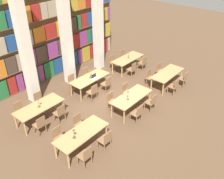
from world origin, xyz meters
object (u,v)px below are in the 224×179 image
Objects in this scene: chair_3 at (79,124)px; chair_5 at (112,101)px; chair_20 at (132,69)px; chair_23 at (124,56)px; chair_0 at (86,156)px; chair_2 at (105,140)px; pillar_center at (65,29)px; reading_table_3 at (39,108)px; chair_21 at (113,62)px; chair_18 at (107,84)px; desk_lamp_4 at (129,53)px; chair_10 at (184,78)px; chair_22 at (143,63)px; reading_table_1 at (132,98)px; chair_16 at (93,92)px; chair_4 at (137,113)px; chair_7 at (127,91)px; reading_table_5 at (128,59)px; chair_12 at (40,125)px; reading_table_0 at (82,134)px; desk_lamp_0 at (74,132)px; chair_15 at (40,100)px; reading_table_2 at (167,74)px; desk_lamp_2 at (38,101)px; chair_9 at (150,77)px; chair_13 at (20,111)px; chair_6 at (151,102)px; chair_17 at (73,82)px; chair_14 at (60,113)px; pillar_left at (24,42)px; chair_1 at (59,137)px; chair_8 at (174,86)px; desk_lamp_3 at (90,72)px; pillar_right at (98,18)px; chair_11 at (160,70)px; desk_lamp_1 at (128,94)px.

chair_5 is at bearing -178.79° from chair_3.
chair_20 is 1.78m from chair_23.
chair_2 is (1.03, 0.00, 0.00)m from chair_0.
pillar_center reaches higher than chair_5.
reading_table_3 is 6.91m from chair_23.
chair_2 is at bearing 37.87° from chair_21.
chair_3 is 1.00× the size of chair_18.
chair_5 is 4.18m from desk_lamp_4.
chair_10 and chair_22 have the same top height.
reading_table_1 is 2.44× the size of chair_16.
chair_7 is at bearing 52.38° from chair_4.
reading_table_3 is 2.70m from chair_16.
chair_4 is 0.41× the size of reading_table_5.
reading_table_0 is at bearing -73.88° from chair_12.
desk_lamp_4 is at bearing 0.36° from reading_table_3.
chair_15 is at bearing 75.79° from desk_lamp_0.
reading_table_2 is 3.50m from chair_23.
chair_4 is 1.80m from chair_7.
reading_table_2 is at bearing -92.78° from desk_lamp_4.
desk_lamp_4 is at bearing 51.65° from chair_20.
chair_10 is 2.04× the size of desk_lamp_2.
chair_23 is at bearing 90.00° from chair_22.
chair_9 is 6.73m from chair_13.
chair_6 is 1.00× the size of chair_13.
chair_9 is 1.00× the size of chair_17.
chair_0 is at bearing -179.40° from chair_6.
desk_lamp_4 is at bearing 13.60° from chair_18.
chair_3 is 1.00× the size of chair_5.
chair_14 is (1.00, 2.59, 0.00)m from chair_0.
pillar_center is 4.53m from chair_13.
pillar_left is at bearing 87.08° from chair_2.
chair_6 is at bearing 0.60° from chair_0.
chair_3 is 2.04× the size of desk_lamp_2.
chair_15 is (1.03, 1.43, 0.00)m from chair_12.
reading_table_0 is 2.44× the size of chair_5.
chair_8 is (6.15, -1.49, 0.00)m from chair_1.
chair_3 is 1.00× the size of chair_10.
chair_3 is at bearing 90.00° from chair_2.
pillar_left is 3.43m from desk_lamp_3.
chair_17 is (3.15, 1.53, 0.00)m from chair_12.
chair_9 is 3.31m from chair_16.
reading_table_0 is 2.44× the size of chair_15.
pillar_right is at bearing 104.07° from chair_10.
pillar_center is at bearing -44.76° from chair_11.
desk_lamp_3 is (2.64, 1.94, 0.61)m from chair_3.
chair_14 is at bearing -138.41° from pillar_center.
desk_lamp_1 reaches higher than chair_12.
chair_17 is 1.00× the size of chair_22.
desk_lamp_3 is 0.56× the size of chair_20.
chair_4 and chair_17 have the same top height.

